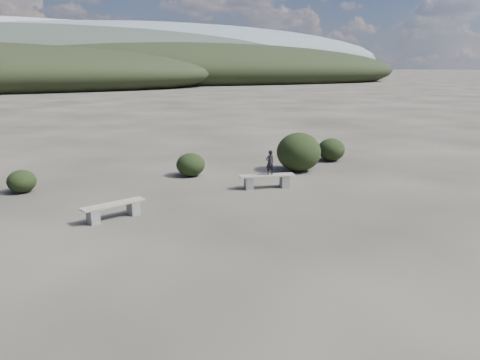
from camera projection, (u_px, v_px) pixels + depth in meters
name	position (u px, v px, depth m)	size (l,w,h in m)	color
ground	(312.00, 263.00, 10.16)	(1200.00, 1200.00, 0.00)	#2D2923
bench_left	(114.00, 209.00, 13.04)	(1.85, 0.92, 0.46)	slate
bench_right	(267.00, 180.00, 16.36)	(1.98, 0.79, 0.49)	slate
seated_person	(270.00, 162.00, 16.23)	(0.32, 0.21, 0.87)	black
shrub_a	(22.00, 181.00, 15.79)	(0.95, 0.95, 0.77)	black
shrub_c	(191.00, 165.00, 18.19)	(1.12, 1.12, 0.89)	black
shrub_d	(299.00, 152.00, 18.99)	(1.79, 1.79, 1.57)	black
shrub_e	(331.00, 150.00, 21.12)	(1.22, 1.22, 1.02)	black
mountain_ridges	(27.00, 56.00, 307.04)	(500.00, 400.00, 56.00)	black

